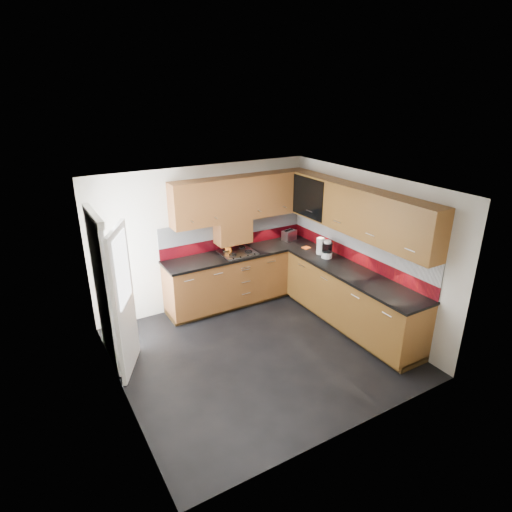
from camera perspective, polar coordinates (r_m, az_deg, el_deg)
room at (r=5.60m, az=0.45°, el=0.15°), size 4.00×3.80×2.64m
base_cabinets at (r=7.11m, az=4.88°, el=-4.37°), size 2.70×3.20×0.95m
countertop at (r=6.90m, az=4.98°, el=-0.85°), size 2.72×3.22×0.04m
backsplash at (r=7.09m, az=5.49°, el=2.27°), size 2.70×3.20×0.54m
upper_cabinets at (r=6.76m, az=6.09°, el=6.87°), size 2.50×3.20×0.72m
extractor_hood at (r=7.23m, az=-3.12°, el=3.32°), size 0.60×0.33×0.40m
glass_cabinet at (r=7.26m, az=7.85°, el=8.04°), size 0.32×0.80×0.66m
back_door at (r=5.87m, az=-18.66°, el=-5.01°), size 0.42×1.19×2.04m
gas_hob at (r=7.20m, az=-2.46°, el=0.50°), size 0.57×0.50×0.04m
utensil_pot at (r=7.23m, az=-3.72°, el=1.23°), size 0.11×0.11×0.39m
toaster at (r=7.82m, az=4.43°, el=2.79°), size 0.29×0.22×0.19m
food_processor at (r=7.06m, az=9.45°, el=0.81°), size 0.18×0.18×0.29m
paper_towel at (r=7.20m, az=8.59°, el=1.32°), size 0.14×0.14×0.28m
orange_cloth at (r=7.47m, az=6.71°, el=1.11°), size 0.15×0.13×0.01m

